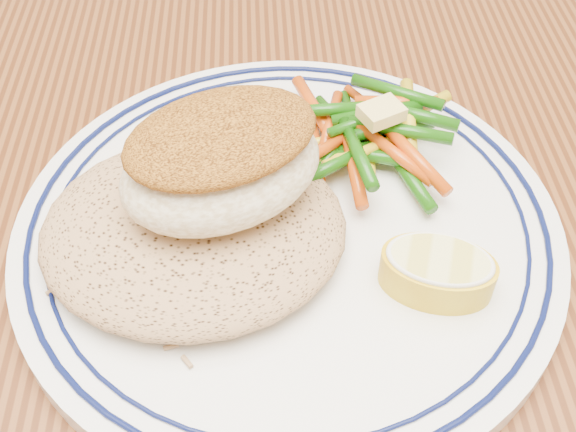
# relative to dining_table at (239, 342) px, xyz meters

# --- Properties ---
(dining_table) EXTENTS (1.50, 0.90, 0.75)m
(dining_table) POSITION_rel_dining_table_xyz_m (0.00, 0.00, 0.00)
(dining_table) COLOR #47220E
(dining_table) RESTS_ON ground
(plate) EXTENTS (0.29, 0.29, 0.02)m
(plate) POSITION_rel_dining_table_xyz_m (0.03, 0.00, 0.11)
(plate) COLOR white
(plate) RESTS_ON dining_table
(rice_pilaf) EXTENTS (0.15, 0.14, 0.03)m
(rice_pilaf) POSITION_rel_dining_table_xyz_m (-0.02, -0.01, 0.13)
(rice_pilaf) COLOR #A37B51
(rice_pilaf) RESTS_ON plate
(fish_fillet) EXTENTS (0.12, 0.11, 0.05)m
(fish_fillet) POSITION_rel_dining_table_xyz_m (-0.00, -0.00, 0.16)
(fish_fillet) COLOR white
(fish_fillet) RESTS_ON rice_pilaf
(vegetable_pile) EXTENTS (0.10, 0.11, 0.03)m
(vegetable_pile) POSITION_rel_dining_table_xyz_m (0.08, 0.05, 0.13)
(vegetable_pile) COLOR gold
(vegetable_pile) RESTS_ON plate
(butter_pat) EXTENTS (0.03, 0.03, 0.01)m
(butter_pat) POSITION_rel_dining_table_xyz_m (0.08, 0.05, 0.14)
(butter_pat) COLOR #F0D775
(butter_pat) RESTS_ON vegetable_pile
(lemon_wedge) EXTENTS (0.06, 0.06, 0.02)m
(lemon_wedge) POSITION_rel_dining_table_xyz_m (0.10, -0.04, 0.12)
(lemon_wedge) COLOR yellow
(lemon_wedge) RESTS_ON plate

